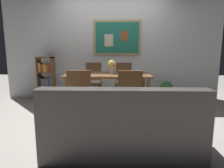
# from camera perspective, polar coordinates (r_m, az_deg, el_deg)

# --- Properties ---
(ground_plane) EXTENTS (12.00, 12.00, 0.00)m
(ground_plane) POSITION_cam_1_polar(r_m,az_deg,el_deg) (3.67, -0.82, -9.71)
(ground_plane) COLOR #B7B2A8
(wall_back_with_painting) EXTENTS (5.20, 0.14, 2.60)m
(wall_back_with_painting) POSITION_cam_1_polar(r_m,az_deg,el_deg) (4.90, -0.05, 10.80)
(wall_back_with_painting) COLOR silver
(wall_back_with_painting) RESTS_ON ground_plane
(dining_table) EXTENTS (1.69, 0.86, 0.75)m
(dining_table) POSITION_cam_1_polar(r_m,az_deg,el_deg) (4.01, -1.21, 1.65)
(dining_table) COLOR brown
(dining_table) RESTS_ON ground_plane
(dining_chair_far_right) EXTENTS (0.40, 0.41, 0.91)m
(dining_chair_far_right) POSITION_cam_1_polar(r_m,az_deg,el_deg) (4.82, 3.39, 1.64)
(dining_chair_far_right) COLOR brown
(dining_chair_far_right) RESTS_ON ground_plane
(dining_chair_near_right) EXTENTS (0.40, 0.41, 0.91)m
(dining_chair_near_right) POSITION_cam_1_polar(r_m,az_deg,el_deg) (3.25, 5.08, -2.51)
(dining_chair_near_right) COLOR brown
(dining_chair_near_right) RESTS_ON ground_plane
(dining_chair_far_left) EXTENTS (0.40, 0.41, 0.91)m
(dining_chair_far_left) POSITION_cam_1_polar(r_m,az_deg,el_deg) (4.84, -5.38, 1.65)
(dining_chair_far_left) COLOR brown
(dining_chair_far_left) RESTS_ON ground_plane
(dining_chair_near_left) EXTENTS (0.40, 0.41, 0.91)m
(dining_chair_near_left) POSITION_cam_1_polar(r_m,az_deg,el_deg) (3.32, -9.12, -2.34)
(dining_chair_near_left) COLOR brown
(dining_chair_near_left) RESTS_ON ground_plane
(leather_couch) EXTENTS (1.80, 0.84, 0.84)m
(leather_couch) POSITION_cam_1_polar(r_m,az_deg,el_deg) (2.43, 2.82, -12.50)
(leather_couch) COLOR #514C4C
(leather_couch) RESTS_ON ground_plane
(bookshelf) EXTENTS (0.36, 0.28, 1.06)m
(bookshelf) POSITION_cam_1_polar(r_m,az_deg,el_deg) (4.93, -18.36, 0.92)
(bookshelf) COLOR brown
(bookshelf) RESTS_ON ground_plane
(potted_ivy) EXTENTS (0.30, 0.30, 0.54)m
(potted_ivy) POSITION_cam_1_polar(r_m,az_deg,el_deg) (4.73, 15.28, -1.96)
(potted_ivy) COLOR #B2ADA3
(potted_ivy) RESTS_ON ground_plane
(flower_vase) EXTENTS (0.18, 0.18, 0.27)m
(flower_vase) POSITION_cam_1_polar(r_m,az_deg,el_deg) (4.02, -0.01, 5.27)
(flower_vase) COLOR beige
(flower_vase) RESTS_ON dining_table
(tv_remote) EXTENTS (0.16, 0.07, 0.02)m
(tv_remote) POSITION_cam_1_polar(r_m,az_deg,el_deg) (3.91, 3.80, 2.95)
(tv_remote) COLOR black
(tv_remote) RESTS_ON dining_table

